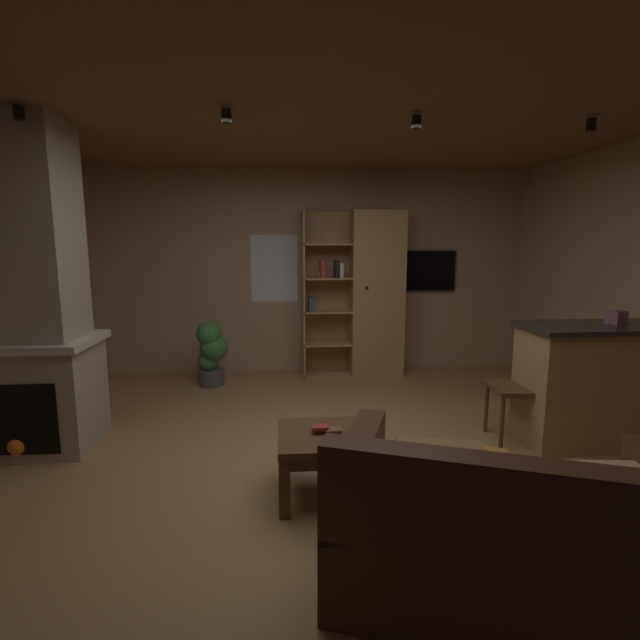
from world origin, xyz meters
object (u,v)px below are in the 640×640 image
tissue_box (616,317)px  leather_couch (500,537)px  table_book_1 (320,427)px  wall_mounted_tv (420,271)px  table_book_0 (333,431)px  bookshelf_cabinet (370,295)px  dining_chair (527,380)px  stone_fireplace (26,306)px  coffee_table (326,446)px  kitchen_bar_counter (610,384)px  potted_floor_plant (211,352)px

tissue_box → leather_couch: (-1.73, -1.65, -0.76)m
table_book_1 → wall_mounted_tv: (1.58, 3.11, 0.85)m
table_book_0 → bookshelf_cabinet: bearing=74.8°
dining_chair → tissue_box: bearing=-4.4°
stone_fireplace → tissue_box: size_ratio=21.59×
table_book_1 → dining_chair: size_ratio=0.11×
coffee_table → table_book_1: bearing=168.2°
kitchen_bar_counter → wall_mounted_tv: size_ratio=1.61×
dining_chair → potted_floor_plant: size_ratio=1.19×
tissue_box → potted_floor_plant: (-3.57, 1.88, -0.65)m
bookshelf_cabinet → tissue_box: (1.62, -2.23, 0.03)m
leather_couch → table_book_0: 1.20m
table_book_0 → leather_couch: bearing=-55.2°
dining_chair → table_book_0: bearing=-157.0°
kitchen_bar_counter → tissue_box: bearing=69.1°
bookshelf_cabinet → table_book_1: (-0.87, -2.90, -0.56)m
stone_fireplace → coffee_table: (2.29, -0.94, -0.83)m
wall_mounted_tv → potted_floor_plant: bearing=-168.1°
tissue_box → potted_floor_plant: tissue_box is taller
stone_fireplace → potted_floor_plant: 2.14m
leather_couch → coffee_table: bearing=126.5°
leather_couch → wall_mounted_tv: wall_mounted_tv is taller
kitchen_bar_counter → tissue_box: (0.01, 0.03, 0.55)m
kitchen_bar_counter → table_book_0: size_ratio=14.15×
leather_couch → potted_floor_plant: (-1.84, 3.53, 0.11)m
coffee_table → table_book_0: table_book_0 is taller
leather_couch → wall_mounted_tv: 4.30m
dining_chair → wall_mounted_tv: 2.53m
coffee_table → wall_mounted_tv: bearing=63.8°
leather_couch → coffee_table: (-0.72, 0.97, 0.04)m
tissue_box → wall_mounted_tv: size_ratio=0.13×
kitchen_bar_counter → table_book_0: 2.48m
tissue_box → wall_mounted_tv: wall_mounted_tv is taller
coffee_table → wall_mounted_tv: (1.54, 3.12, 0.98)m
coffee_table → table_book_0: size_ratio=5.98×
stone_fireplace → potted_floor_plant: size_ratio=3.35×
coffee_table → potted_floor_plant: 2.79m
kitchen_bar_counter → wall_mounted_tv: (-0.90, 2.47, 0.81)m
bookshelf_cabinet → leather_couch: (-0.11, -3.88, -0.73)m
stone_fireplace → leather_couch: stone_fireplace is taller
bookshelf_cabinet → coffee_table: bookshelf_cabinet is taller
table_book_0 → potted_floor_plant: 2.81m
kitchen_bar_counter → leather_couch: kitchen_bar_counter is taller
stone_fireplace → potted_floor_plant: (1.17, 1.62, -0.76)m
bookshelf_cabinet → wall_mounted_tv: bookshelf_cabinet is taller
tissue_box → leather_couch: size_ratio=0.07×
leather_couch → potted_floor_plant: size_ratio=2.29×
kitchen_bar_counter → coffee_table: size_ratio=2.37×
table_book_0 → table_book_1: size_ratio=1.02×
kitchen_bar_counter → dining_chair: (-0.68, 0.08, 0.02)m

